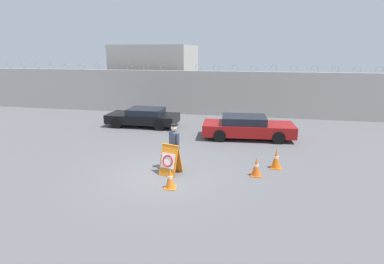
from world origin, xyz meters
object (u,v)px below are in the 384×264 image
at_px(traffic_cone_near, 276,159).
at_px(parked_car_front_coupe, 144,117).
at_px(parked_car_rear_sedan, 247,127).
at_px(security_guard, 174,144).
at_px(barricade_sign, 170,160).
at_px(traffic_cone_far, 256,167).
at_px(traffic_cone_mid, 170,179).

xyz_separation_m(traffic_cone_near, parked_car_front_coupe, (-7.62, 5.56, 0.19)).
bearing_deg(parked_car_rear_sedan, parked_car_front_coupe, 162.51).
distance_m(parked_car_front_coupe, parked_car_rear_sedan, 6.53).
height_order(security_guard, traffic_cone_near, security_guard).
distance_m(traffic_cone_near, parked_car_front_coupe, 9.43).
distance_m(barricade_sign, security_guard, 0.68).
distance_m(barricade_sign, traffic_cone_far, 3.23).
relative_size(traffic_cone_near, traffic_cone_mid, 1.12).
relative_size(security_guard, parked_car_rear_sedan, 0.37).
relative_size(parked_car_front_coupe, parked_car_rear_sedan, 0.88).
xyz_separation_m(traffic_cone_far, parked_car_front_coupe, (-6.84, 6.49, 0.23)).
relative_size(barricade_sign, traffic_cone_near, 1.46).
relative_size(barricade_sign, traffic_cone_mid, 1.64).
relative_size(security_guard, parked_car_front_coupe, 0.42).
relative_size(barricade_sign, parked_car_rear_sedan, 0.24).
xyz_separation_m(traffic_cone_mid, parked_car_front_coupe, (-3.97, 8.15, 0.23)).
distance_m(traffic_cone_mid, parked_car_rear_sedan, 7.11).
bearing_deg(parked_car_front_coupe, parked_car_rear_sedan, 167.14).
xyz_separation_m(security_guard, parked_car_rear_sedan, (2.69, 5.00, -0.41)).
relative_size(security_guard, traffic_cone_mid, 2.57).
bearing_deg(traffic_cone_far, security_guard, 179.41).
bearing_deg(traffic_cone_mid, parked_car_front_coupe, 115.99).
relative_size(barricade_sign, security_guard, 0.64).
distance_m(security_guard, traffic_cone_near, 4.09).
relative_size(traffic_cone_near, parked_car_front_coupe, 0.18).
bearing_deg(traffic_cone_far, parked_car_rear_sedan, 95.32).
bearing_deg(traffic_cone_mid, traffic_cone_far, 30.13).
bearing_deg(barricade_sign, security_guard, 102.26).
bearing_deg(barricade_sign, traffic_cone_near, 35.98).
bearing_deg(traffic_cone_near, security_guard, -167.05).
distance_m(barricade_sign, traffic_cone_mid, 1.25).
bearing_deg(traffic_cone_far, parked_car_front_coupe, 136.47).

